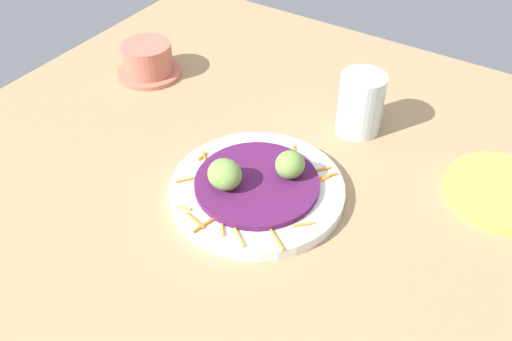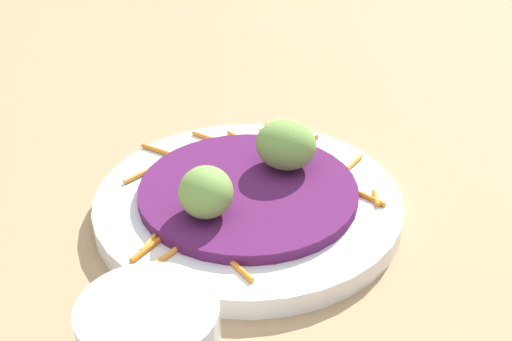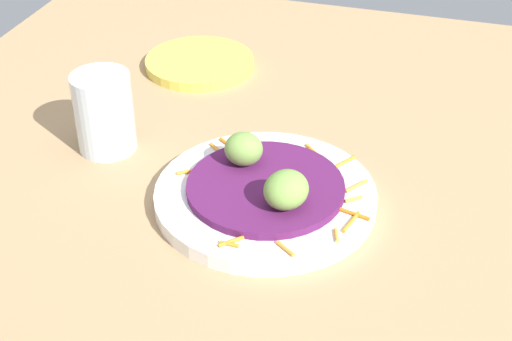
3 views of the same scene
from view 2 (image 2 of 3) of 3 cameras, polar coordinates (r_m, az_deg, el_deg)
The scene contains 6 objects.
table_surface at distance 61.88cm, azimuth -2.83°, elevation -2.56°, with size 110.00×110.00×2.00cm, color tan.
main_plate at distance 58.27cm, azimuth -0.61°, elevation -2.75°, with size 24.31×24.31×1.67cm, color white.
cabbage_bed at distance 57.55cm, azimuth -0.62°, elevation -1.69°, with size 17.24×17.24×0.90cm, color #51194C.
carrot_garnish at distance 59.70cm, azimuth -1.47°, elevation -0.63°, with size 20.76×22.25×0.40cm.
guac_scoop_left at distance 59.35cm, azimuth 2.32°, elevation 2.18°, with size 4.94×4.50×4.01cm, color #759E47.
guac_scoop_center at distance 53.42cm, azimuth -3.91°, elevation -1.69°, with size 4.02×4.32×3.77cm, color #759E47.
Camera 2 is at (1.48, -51.16, 35.77)cm, focal length 51.52 mm.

